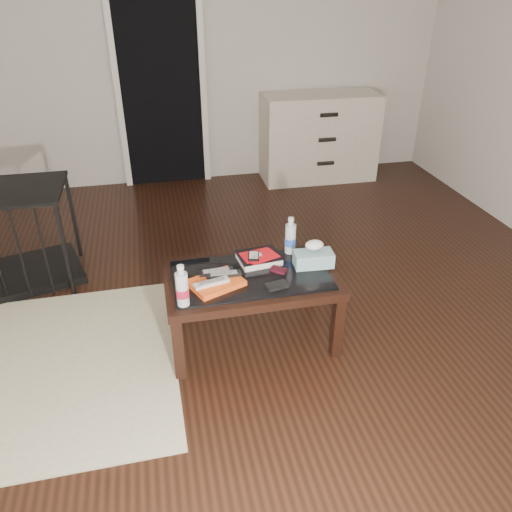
# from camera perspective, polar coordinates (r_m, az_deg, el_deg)

# --- Properties ---
(ground) EXTENTS (5.00, 5.00, 0.00)m
(ground) POSITION_cam_1_polar(r_m,az_deg,el_deg) (3.44, -0.48, -5.61)
(ground) COLOR black
(ground) RESTS_ON ground
(room_shell) EXTENTS (5.00, 5.00, 5.00)m
(room_shell) POSITION_cam_1_polar(r_m,az_deg,el_deg) (2.83, -0.63, 22.18)
(room_shell) COLOR beige
(room_shell) RESTS_ON ground
(doorway) EXTENTS (0.90, 0.08, 2.07)m
(doorway) POSITION_cam_1_polar(r_m,az_deg,el_deg) (5.30, -10.87, 18.80)
(doorway) COLOR black
(doorway) RESTS_ON ground
(coffee_table) EXTENTS (1.00, 0.60, 0.46)m
(coffee_table) POSITION_cam_1_polar(r_m,az_deg,el_deg) (2.94, -0.61, -3.17)
(coffee_table) COLOR black
(coffee_table) RESTS_ON ground
(dresser) EXTENTS (1.21, 0.54, 0.90)m
(dresser) POSITION_cam_1_polar(r_m,az_deg,el_deg) (5.50, 7.18, 13.31)
(dresser) COLOR beige
(dresser) RESTS_ON ground
(pet_crate) EXTENTS (1.03, 0.83, 0.71)m
(pet_crate) POSITION_cam_1_polar(r_m,az_deg,el_deg) (4.00, -26.28, 0.34)
(pet_crate) COLOR black
(pet_crate) RESTS_ON ground
(magazines) EXTENTS (0.34, 0.30, 0.03)m
(magazines) POSITION_cam_1_polar(r_m,az_deg,el_deg) (2.81, -4.59, -3.06)
(magazines) COLOR #F25516
(magazines) RESTS_ON coffee_table
(remote_silver) EXTENTS (0.21, 0.10, 0.02)m
(remote_silver) POSITION_cam_1_polar(r_m,az_deg,el_deg) (2.76, -5.12, -3.03)
(remote_silver) COLOR silver
(remote_silver) RESTS_ON magazines
(remote_black_front) EXTENTS (0.20, 0.05, 0.02)m
(remote_black_front) POSITION_cam_1_polar(r_m,az_deg,el_deg) (2.83, -3.70, -2.10)
(remote_black_front) COLOR black
(remote_black_front) RESTS_ON magazines
(remote_black_back) EXTENTS (0.20, 0.06, 0.02)m
(remote_black_back) POSITION_cam_1_polar(r_m,az_deg,el_deg) (2.86, -4.58, -1.77)
(remote_black_back) COLOR black
(remote_black_back) RESTS_ON magazines
(textbook) EXTENTS (0.27, 0.23, 0.05)m
(textbook) POSITION_cam_1_polar(r_m,az_deg,el_deg) (3.02, 0.34, -0.24)
(textbook) COLOR black
(textbook) RESTS_ON coffee_table
(dvd_mailers) EXTENTS (0.21, 0.17, 0.01)m
(dvd_mailers) POSITION_cam_1_polar(r_m,az_deg,el_deg) (3.00, 0.15, 0.11)
(dvd_mailers) COLOR red
(dvd_mailers) RESTS_ON textbook
(ipod) EXTENTS (0.09, 0.12, 0.02)m
(ipod) POSITION_cam_1_polar(r_m,az_deg,el_deg) (2.97, -0.26, 0.02)
(ipod) COLOR black
(ipod) RESTS_ON dvd_mailers
(flip_phone) EXTENTS (0.10, 0.09, 0.02)m
(flip_phone) POSITION_cam_1_polar(r_m,az_deg,el_deg) (2.92, 2.63, -1.60)
(flip_phone) COLOR black
(flip_phone) RESTS_ON coffee_table
(wallet) EXTENTS (0.13, 0.09, 0.02)m
(wallet) POSITION_cam_1_polar(r_m,az_deg,el_deg) (2.79, 2.40, -3.39)
(wallet) COLOR black
(wallet) RESTS_ON coffee_table
(water_bottle_left) EXTENTS (0.07, 0.07, 0.24)m
(water_bottle_left) POSITION_cam_1_polar(r_m,az_deg,el_deg) (2.61, -8.46, -3.34)
(water_bottle_left) COLOR silver
(water_bottle_left) RESTS_ON coffee_table
(water_bottle_right) EXTENTS (0.08, 0.08, 0.24)m
(water_bottle_right) POSITION_cam_1_polar(r_m,az_deg,el_deg) (3.08, 3.96, 2.38)
(water_bottle_right) COLOR silver
(water_bottle_right) RESTS_ON coffee_table
(tissue_box) EXTENTS (0.24, 0.13, 0.09)m
(tissue_box) POSITION_cam_1_polar(r_m,az_deg,el_deg) (2.98, 6.58, -0.33)
(tissue_box) COLOR #237383
(tissue_box) RESTS_ON coffee_table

